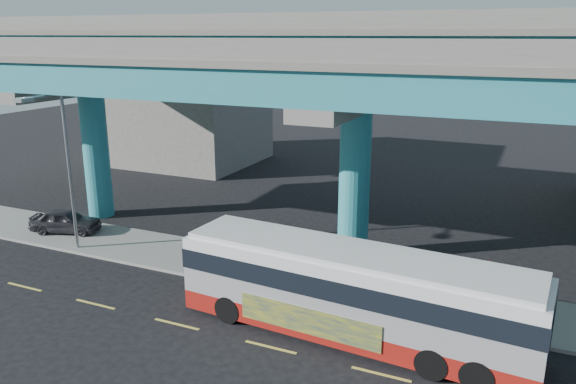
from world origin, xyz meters
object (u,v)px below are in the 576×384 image
at_px(transit_bus, 353,290).
at_px(street_lamp, 58,150).
at_px(stop_sign, 488,279).
at_px(parked_car, 65,221).

bearing_deg(transit_bus, street_lamp, 177.22).
bearing_deg(transit_bus, stop_sign, 34.71).
height_order(transit_bus, street_lamp, street_lamp).
relative_size(street_lamp, stop_sign, 3.08).
relative_size(transit_bus, street_lamp, 1.65).
bearing_deg(parked_car, transit_bus, -121.44).
height_order(transit_bus, stop_sign, transit_bus).
distance_m(transit_bus, street_lamp, 15.95).
relative_size(parked_car, street_lamp, 0.51).
xyz_separation_m(transit_bus, parked_car, (-17.73, 3.91, -1.05)).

